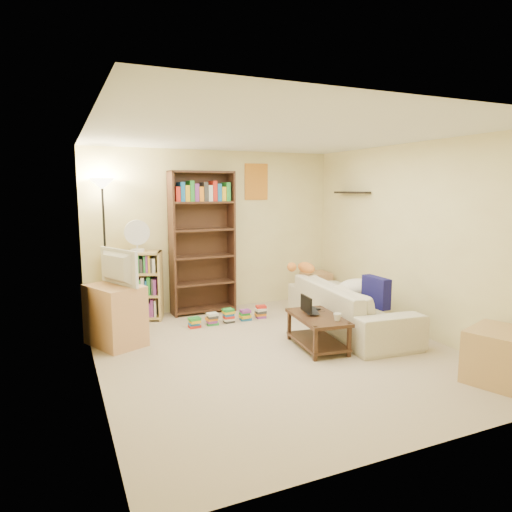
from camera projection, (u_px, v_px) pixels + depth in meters
name	position (u px, v px, depth m)	size (l,w,h in m)	color
room	(278.00, 214.00, 5.15)	(4.50, 4.54, 2.52)	#BEA78E
sofa	(349.00, 306.00, 6.19)	(1.06, 2.29, 0.65)	beige
navy_pillow	(376.00, 292.00, 5.73)	(0.43, 0.13, 0.38)	#13114E
cream_blanket	(357.00, 288.00, 6.26)	(0.60, 0.43, 0.26)	white
tabby_cat	(304.00, 268.00, 6.84)	(0.51, 0.22, 0.18)	orange
coffee_table	(318.00, 327.00, 5.48)	(0.59, 0.94, 0.40)	#3F2518
laptop	(316.00, 312.00, 5.60)	(0.34, 0.42, 0.03)	black
laptop_screen	(306.00, 304.00, 5.54)	(0.01, 0.30, 0.20)	white
mug	(337.00, 317.00, 5.25)	(0.10, 0.10, 0.09)	white
tv_remote	(315.00, 308.00, 5.77)	(0.05, 0.16, 0.02)	black
tv_stand	(115.00, 315.00, 5.58)	(0.50, 0.69, 0.74)	tan
television	(113.00, 268.00, 5.49)	(0.41, 0.74, 0.44)	black
tall_bookshelf	(202.00, 239.00, 6.96)	(0.98, 0.34, 2.17)	#3B2017
short_bookshelf	(134.00, 286.00, 6.64)	(0.84, 0.56, 1.01)	tan
desk_fan	(137.00, 236.00, 6.51)	(0.36, 0.20, 0.46)	white
floor_lamp	(103.00, 209.00, 6.32)	(0.35, 0.35, 2.05)	black
side_table	(316.00, 287.00, 7.81)	(0.43, 0.43, 0.50)	tan
end_cabinet	(499.00, 356.00, 4.52)	(0.63, 0.53, 0.53)	tan
book_stacks	(230.00, 316.00, 6.55)	(1.20, 0.19, 0.20)	red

